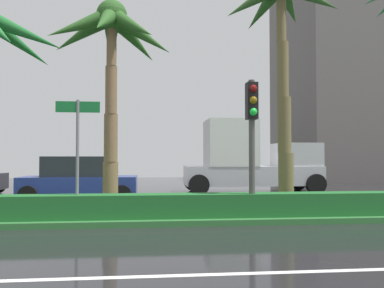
% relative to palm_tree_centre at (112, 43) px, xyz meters
% --- Properties ---
extents(ground_plane, '(90.00, 42.00, 0.10)m').
position_rel_palm_tree_centre_xyz_m(ground_plane, '(-1.74, 0.83, -5.11)').
color(ground_plane, black).
extents(median_strip, '(85.50, 4.00, 0.15)m').
position_rel_palm_tree_centre_xyz_m(median_strip, '(-1.74, -0.17, -4.99)').
color(median_strip, '#2D6B33').
rests_on(median_strip, ground_plane).
extents(median_hedge, '(76.50, 0.70, 0.60)m').
position_rel_palm_tree_centre_xyz_m(median_hedge, '(-1.74, -1.57, -4.61)').
color(median_hedge, '#1E6028').
rests_on(median_hedge, median_strip).
extents(palm_tree_centre, '(3.79, 3.83, 6.18)m').
position_rel_palm_tree_centre_xyz_m(palm_tree_centre, '(0.00, 0.00, 0.00)').
color(palm_tree_centre, brown).
rests_on(palm_tree_centre, median_strip).
extents(palm_tree_centre_right, '(3.67, 3.54, 7.23)m').
position_rel_palm_tree_centre_xyz_m(palm_tree_centre_right, '(5.10, -0.25, 0.86)').
color(palm_tree_centre_right, brown).
rests_on(palm_tree_centre_right, median_strip).
extents(traffic_signal_median_right, '(0.28, 0.43, 3.56)m').
position_rel_palm_tree_centre_xyz_m(traffic_signal_median_right, '(3.75, -1.75, -2.46)').
color(traffic_signal_median_right, '#4C4C47').
rests_on(traffic_signal_median_right, median_strip).
extents(street_name_sign, '(1.10, 0.08, 3.00)m').
position_rel_palm_tree_centre_xyz_m(street_name_sign, '(-0.71, -1.52, -2.98)').
color(street_name_sign, slate).
rests_on(street_name_sign, median_strip).
extents(car_in_traffic_third, '(4.30, 2.02, 1.72)m').
position_rel_palm_tree_centre_xyz_m(car_in_traffic_third, '(-1.58, 3.85, -4.24)').
color(car_in_traffic_third, navy).
rests_on(car_in_traffic_third, ground_plane).
extents(box_truck_lead, '(6.40, 2.64, 3.46)m').
position_rel_palm_tree_centre_xyz_m(box_truck_lead, '(5.92, 7.07, -3.51)').
color(box_truck_lead, silver).
rests_on(box_truck_lead, ground_plane).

